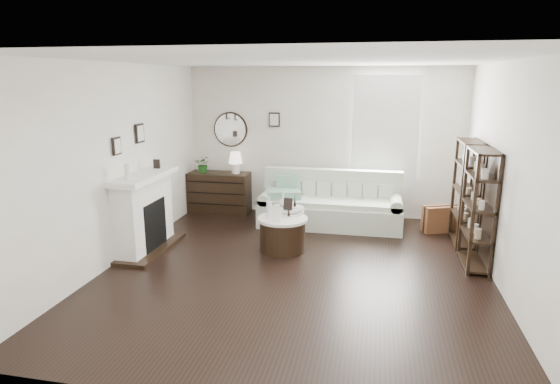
% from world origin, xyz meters
% --- Properties ---
extents(room, '(5.50, 5.50, 5.50)m').
position_xyz_m(room, '(0.73, 2.70, 1.60)').
color(room, black).
rests_on(room, ground).
extents(fireplace, '(0.50, 1.40, 1.84)m').
position_xyz_m(fireplace, '(-2.32, 0.30, 0.54)').
color(fireplace, white).
rests_on(fireplace, ground).
extents(shelf_unit_far, '(0.30, 0.80, 1.60)m').
position_xyz_m(shelf_unit_far, '(2.33, 1.55, 0.80)').
color(shelf_unit_far, black).
rests_on(shelf_unit_far, ground).
extents(shelf_unit_near, '(0.30, 0.80, 1.60)m').
position_xyz_m(shelf_unit_near, '(2.33, 0.65, 0.80)').
color(shelf_unit_near, black).
rests_on(shelf_unit_near, ground).
extents(sofa, '(2.42, 0.84, 0.94)m').
position_xyz_m(sofa, '(0.23, 2.07, 0.31)').
color(sofa, beige).
rests_on(sofa, ground).
extents(quilt, '(0.64, 0.57, 0.14)m').
position_xyz_m(quilt, '(-0.56, 1.95, 0.55)').
color(quilt, '#278F6F').
rests_on(quilt, sofa).
extents(suitcase, '(0.69, 0.45, 0.44)m').
position_xyz_m(suitcase, '(2.10, 2.09, 0.22)').
color(suitcase, brown).
rests_on(suitcase, ground).
extents(dresser, '(1.14, 0.49, 0.76)m').
position_xyz_m(dresser, '(-1.92, 2.47, 0.38)').
color(dresser, black).
rests_on(dresser, ground).
extents(table_lamp, '(0.34, 0.34, 0.41)m').
position_xyz_m(table_lamp, '(-1.58, 2.47, 0.97)').
color(table_lamp, '#F1E0CB').
rests_on(table_lamp, dresser).
extents(potted_plant, '(0.32, 0.29, 0.32)m').
position_xyz_m(potted_plant, '(-2.20, 2.42, 0.92)').
color(potted_plant, '#195117').
rests_on(potted_plant, dresser).
extents(drum_table, '(0.73, 0.73, 0.51)m').
position_xyz_m(drum_table, '(-0.33, 0.68, 0.26)').
color(drum_table, black).
rests_on(drum_table, ground).
extents(pedestal_table, '(0.49, 0.49, 0.59)m').
position_xyz_m(pedestal_table, '(-0.30, 0.96, 0.54)').
color(pedestal_table, silver).
rests_on(pedestal_table, ground).
extents(eiffel_drum, '(0.12, 0.12, 0.19)m').
position_xyz_m(eiffel_drum, '(-0.25, 0.73, 0.60)').
color(eiffel_drum, black).
rests_on(eiffel_drum, drum_table).
extents(bottle_drum, '(0.07, 0.07, 0.32)m').
position_xyz_m(bottle_drum, '(-0.51, 0.60, 0.67)').
color(bottle_drum, silver).
rests_on(bottle_drum, drum_table).
extents(card_frame_drum, '(0.16, 0.10, 0.20)m').
position_xyz_m(card_frame_drum, '(-0.38, 0.50, 0.61)').
color(card_frame_drum, white).
rests_on(card_frame_drum, drum_table).
extents(eiffel_ped, '(0.11, 0.11, 0.16)m').
position_xyz_m(eiffel_ped, '(-0.20, 0.99, 0.67)').
color(eiffel_ped, black).
rests_on(eiffel_ped, pedestal_table).
extents(flask_ped, '(0.13, 0.13, 0.24)m').
position_xyz_m(flask_ped, '(-0.39, 0.98, 0.71)').
color(flask_ped, silver).
rests_on(flask_ped, pedestal_table).
extents(card_frame_ped, '(0.14, 0.06, 0.18)m').
position_xyz_m(card_frame_ped, '(-0.28, 0.83, 0.68)').
color(card_frame_ped, black).
rests_on(card_frame_ped, pedestal_table).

